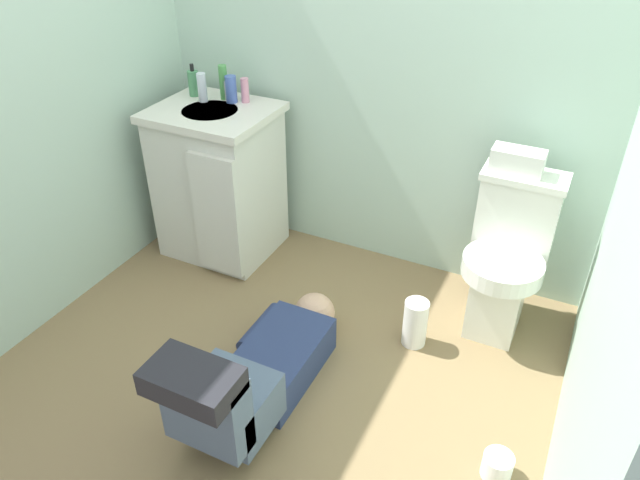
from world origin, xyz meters
TOP-DOWN VIEW (x-y plane):
  - ground_plane at (0.00, 0.00)m, footprint 2.79×3.07m
  - wall_back at (0.00, 1.08)m, footprint 2.45×0.08m
  - wall_left at (-1.18, 0.00)m, footprint 0.08×2.07m
  - toilet at (0.79, 0.75)m, footprint 0.36×0.46m
  - vanity_cabinet at (-0.73, 0.72)m, footprint 0.60×0.53m
  - faucet at (-0.74, 0.86)m, footprint 0.02×0.02m
  - person_plumber at (0.03, -0.20)m, footprint 0.39×1.06m
  - tissue_box at (0.74, 0.84)m, footprint 0.22×0.11m
  - soap_dispenser at (-0.93, 0.84)m, footprint 0.06×0.06m
  - bottle_clear at (-0.84, 0.79)m, footprint 0.05×0.05m
  - bottle_green at (-0.76, 0.87)m, footprint 0.04×0.04m
  - bottle_blue at (-0.70, 0.85)m, footprint 0.06×0.06m
  - bottle_pink at (-0.64, 0.88)m, footprint 0.04×0.04m
  - paper_towel_roll at (0.49, 0.43)m, footprint 0.11×0.11m
  - toilet_paper_roll at (0.98, -0.11)m, footprint 0.11×0.11m

SIDE VIEW (x-z plane):
  - ground_plane at x=0.00m, z-range -0.04..0.00m
  - toilet_paper_roll at x=0.98m, z-range 0.00..0.10m
  - paper_towel_roll at x=0.49m, z-range 0.00..0.23m
  - person_plumber at x=0.03m, z-range -0.08..0.44m
  - toilet at x=0.79m, z-range -0.01..0.74m
  - vanity_cabinet at x=-0.73m, z-range 0.01..0.83m
  - tissue_box at x=0.74m, z-range 0.75..0.85m
  - faucet at x=-0.74m, z-range 0.82..0.92m
  - bottle_pink at x=-0.64m, z-range 0.82..0.94m
  - bottle_blue at x=-0.70m, z-range 0.82..0.96m
  - soap_dispenser at x=-0.93m, z-range 0.80..0.97m
  - bottle_clear at x=-0.84m, z-range 0.82..0.97m
  - bottle_green at x=-0.76m, z-range 0.82..1.00m
  - wall_back at x=0.00m, z-range 0.00..2.40m
  - wall_left at x=-1.18m, z-range 0.00..2.40m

